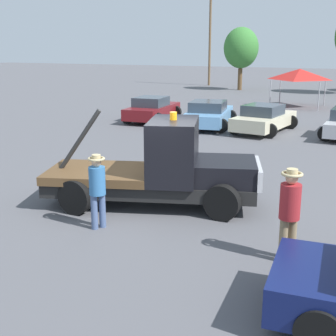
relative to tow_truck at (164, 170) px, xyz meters
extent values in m
plane|color=#545459|center=(-0.32, -0.11, -0.95)|extent=(160.00, 160.00, 0.00)
cube|color=black|center=(-0.32, -0.11, -0.42)|extent=(5.67, 3.35, 0.35)
cube|color=black|center=(1.52, 0.50, 0.03)|extent=(1.95, 2.05, 0.55)
cube|color=silver|center=(2.28, 0.75, 0.00)|extent=(0.66, 1.71, 0.50)
cube|color=black|center=(0.24, 0.08, 0.53)|extent=(1.73, 2.23, 1.56)
cube|color=brown|center=(-1.60, -0.52, -0.14)|extent=(3.17, 2.70, 0.22)
cylinder|color=black|center=(-2.08, -0.68, 0.75)|extent=(1.17, 0.48, 1.63)
cylinder|color=orange|center=(0.24, 0.08, 1.41)|extent=(0.18, 0.18, 0.20)
cylinder|color=black|center=(1.16, 1.36, -0.51)|extent=(0.88, 0.26, 0.88)
cylinder|color=black|center=(1.74, -0.41, -0.51)|extent=(0.88, 0.26, 0.88)
cylinder|color=black|center=(-2.28, 0.24, -0.51)|extent=(0.88, 0.26, 0.88)
cylinder|color=black|center=(-1.70, -1.53, -0.51)|extent=(0.88, 0.26, 0.88)
cylinder|color=black|center=(4.40, -2.84, -0.61)|extent=(0.68, 0.22, 0.68)
cylinder|color=black|center=(4.54, -4.67, -0.61)|extent=(0.68, 0.22, 0.68)
cylinder|color=#847051|center=(3.51, -2.04, -0.52)|extent=(0.16, 0.16, 0.87)
cylinder|color=#847051|center=(3.65, -1.87, -0.52)|extent=(0.16, 0.16, 0.87)
cylinder|color=maroon|center=(3.58, -1.95, 0.26)|extent=(0.40, 0.40, 0.69)
sphere|color=tan|center=(3.58, -1.95, 0.72)|extent=(0.23, 0.23, 0.23)
torus|color=tan|center=(3.58, -1.95, 0.80)|extent=(0.41, 0.41, 0.06)
cylinder|color=tan|center=(3.58, -1.95, 0.85)|extent=(0.21, 0.21, 0.11)
cylinder|color=#475B84|center=(-0.61, -1.99, -0.55)|extent=(0.15, 0.15, 0.81)
cylinder|color=#475B84|center=(-0.72, -2.16, -0.55)|extent=(0.15, 0.15, 0.81)
cylinder|color=teal|center=(-0.66, -2.08, 0.18)|extent=(0.37, 0.37, 0.64)
sphere|color=tan|center=(-0.66, -2.08, 0.61)|extent=(0.22, 0.22, 0.22)
torus|color=tan|center=(-0.66, -2.08, 0.69)|extent=(0.38, 0.38, 0.05)
cylinder|color=tan|center=(-0.66, -2.08, 0.73)|extent=(0.20, 0.20, 0.10)
cube|color=maroon|center=(-6.68, 12.64, -0.41)|extent=(2.14, 4.50, 0.60)
cube|color=#333D47|center=(-6.66, 12.43, 0.14)|extent=(1.71, 1.96, 0.50)
cylinder|color=black|center=(-7.64, 14.05, -0.61)|extent=(0.68, 0.22, 0.68)
cylinder|color=black|center=(-5.96, 14.19, -0.61)|extent=(0.68, 0.22, 0.68)
cylinder|color=black|center=(-7.40, 11.09, -0.61)|extent=(0.68, 0.22, 0.68)
cylinder|color=black|center=(-5.71, 11.23, -0.61)|extent=(0.68, 0.22, 0.68)
cube|color=#669ED1|center=(-3.17, 12.10, -0.41)|extent=(2.69, 4.95, 0.60)
cube|color=#333D47|center=(-3.13, 11.86, 0.14)|extent=(1.99, 2.23, 0.50)
cylinder|color=black|center=(-4.33, 13.51, -0.61)|extent=(0.68, 0.22, 0.68)
cylinder|color=black|center=(-2.55, 13.82, -0.61)|extent=(0.68, 0.22, 0.68)
cylinder|color=black|center=(-3.79, 10.37, -0.61)|extent=(0.68, 0.22, 0.68)
cylinder|color=black|center=(-2.00, 10.68, -0.61)|extent=(0.68, 0.22, 0.68)
cube|color=beige|center=(-0.20, 11.81, -0.41)|extent=(2.35, 4.55, 0.60)
cube|color=#333D47|center=(-0.23, 11.59, 0.14)|extent=(1.80, 2.02, 0.50)
cylinder|color=black|center=(-0.84, 13.39, -0.61)|extent=(0.68, 0.22, 0.68)
cylinder|color=black|center=(0.83, 13.16, -0.61)|extent=(0.68, 0.22, 0.68)
cylinder|color=black|center=(-1.24, 10.46, -0.61)|extent=(0.68, 0.22, 0.68)
cylinder|color=black|center=(0.43, 10.23, -0.61)|extent=(0.68, 0.22, 0.68)
cylinder|color=black|center=(2.89, 13.83, -0.61)|extent=(0.68, 0.22, 0.68)
cylinder|color=black|center=(2.81, 10.65, -0.61)|extent=(0.68, 0.22, 0.68)
cylinder|color=#9E9EA3|center=(-1.93, 20.56, -0.03)|extent=(0.07, 0.07, 1.84)
cylinder|color=#9E9EA3|center=(1.16, 20.56, -0.03)|extent=(0.07, 0.07, 1.84)
cylinder|color=#9E9EA3|center=(-1.93, 23.65, -0.03)|extent=(0.07, 0.07, 1.84)
cylinder|color=#9E9EA3|center=(1.16, 23.65, -0.03)|extent=(0.07, 0.07, 1.84)
pyramid|color=red|center=(-0.38, 22.10, 1.25)|extent=(3.09, 3.09, 0.72)
cylinder|color=brown|center=(-7.57, 32.68, 0.05)|extent=(0.40, 0.40, 2.00)
ellipsoid|color=#387A33|center=(-7.57, 32.68, 2.91)|extent=(3.20, 3.20, 3.72)
cylinder|color=brown|center=(-11.99, 36.41, 4.09)|extent=(0.24, 0.24, 10.08)
camera|label=1|loc=(5.01, -10.54, 3.12)|focal=50.00mm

